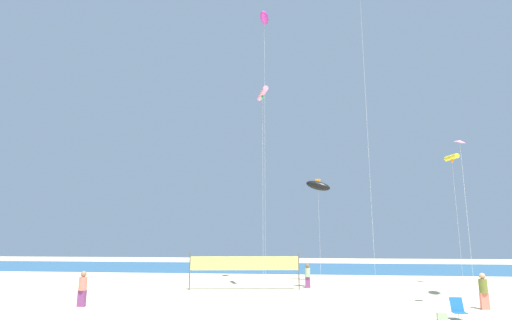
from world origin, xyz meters
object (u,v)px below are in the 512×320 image
at_px(beachgoer_sage_shirt, 308,275).
at_px(kite_pink_diamond, 460,145).
at_px(kite_yellow_tube, 452,158).
at_px(kite_pink_tube, 263,94).
at_px(kite_black_inflatable, 318,186).
at_px(volleyball_net, 245,265).
at_px(kite_magenta_inflatable, 264,18).
at_px(beach_handbag, 442,317).
at_px(folding_beach_chair, 458,308).
at_px(beachgoer_olive_shirt, 483,290).
at_px(beachgoer_coral_shirt, 83,288).

height_order(beachgoer_sage_shirt, kite_pink_diamond, kite_pink_diamond).
relative_size(kite_yellow_tube, kite_pink_tube, 0.70).
bearing_deg(kite_black_inflatable, volleyball_net, -134.74).
distance_m(volleyball_net, kite_magenta_inflatable, 19.85).
height_order(kite_yellow_tube, kite_pink_tube, kite_pink_tube).
height_order(beach_handbag, kite_pink_tube, kite_pink_tube).
height_order(beachgoer_sage_shirt, beach_handbag, beachgoer_sage_shirt).
distance_m(folding_beach_chair, beach_handbag, 0.86).
height_order(folding_beach_chair, volleyball_net, volleyball_net).
distance_m(beachgoer_olive_shirt, volleyball_net, 14.15).
bearing_deg(kite_black_inflatable, beachgoer_sage_shirt, -105.57).
height_order(beachgoer_sage_shirt, beachgoer_olive_shirt, beachgoer_olive_shirt).
relative_size(beachgoer_coral_shirt, kite_pink_tube, 0.13).
bearing_deg(beachgoer_coral_shirt, kite_pink_diamond, 62.70).
xyz_separation_m(beachgoer_sage_shirt, beachgoer_coral_shirt, (-11.18, -9.64, 0.05)).
xyz_separation_m(beachgoer_coral_shirt, kite_black_inflatable, (12.17, 13.18, 6.68)).
bearing_deg(kite_pink_diamond, beach_handbag, -131.13).
xyz_separation_m(beachgoer_olive_shirt, volleyball_net, (-12.68, 6.24, 0.72)).
height_order(volleyball_net, kite_magenta_inflatable, kite_magenta_inflatable).
relative_size(volleyball_net, kite_black_inflatable, 0.89).
xyz_separation_m(beachgoer_olive_shirt, kite_pink_tube, (-11.36, 5.72, 12.59)).
xyz_separation_m(beachgoer_sage_shirt, kite_magenta_inflatable, (-3.06, 0.91, 20.41)).
relative_size(kite_pink_tube, kite_magenta_inflatable, 0.63).
bearing_deg(kite_magenta_inflatable, folding_beach_chair, -51.32).
bearing_deg(kite_yellow_tube, beachgoer_sage_shirt, -169.29).
bearing_deg(beach_handbag, beachgoer_coral_shirt, 175.03).
relative_size(beachgoer_sage_shirt, beach_handbag, 4.15).
bearing_deg(kite_yellow_tube, kite_black_inflatable, 171.70).
bearing_deg(kite_black_inflatable, beach_handbag, -72.59).
relative_size(folding_beach_chair, kite_yellow_tube, 0.09).
distance_m(beachgoer_sage_shirt, kite_magenta_inflatable, 20.66).
xyz_separation_m(beach_handbag, kite_black_inflatable, (-4.59, 14.63, 7.44)).
bearing_deg(beach_handbag, kite_pink_diamond, 48.87).
height_order(kite_magenta_inflatable, kite_black_inflatable, kite_magenta_inflatable).
relative_size(beachgoer_sage_shirt, folding_beach_chair, 1.83).
bearing_deg(beachgoer_sage_shirt, volleyball_net, -101.26).
bearing_deg(beachgoer_sage_shirt, beach_handbag, -6.58).
xyz_separation_m(beachgoer_coral_shirt, volleyball_net, (6.98, 7.95, 0.71)).
xyz_separation_m(kite_pink_tube, kite_black_inflatable, (3.86, 5.75, -5.91)).
distance_m(kite_pink_diamond, kite_black_inflatable, 13.82).
distance_m(beachgoer_coral_shirt, kite_pink_tube, 16.81).
distance_m(kite_pink_diamond, kite_magenta_inflatable, 19.59).
bearing_deg(kite_yellow_tube, kite_pink_tube, -162.79).
height_order(volleyball_net, kite_black_inflatable, kite_black_inflatable).
bearing_deg(kite_pink_tube, beachgoer_sage_shirt, 37.62).
bearing_deg(volleyball_net, kite_pink_diamond, -28.97).
height_order(beachgoer_coral_shirt, kite_magenta_inflatable, kite_magenta_inflatable).
bearing_deg(beachgoer_sage_shirt, folding_beach_chair, -2.94).
xyz_separation_m(beachgoer_coral_shirt, kite_yellow_tube, (22.16, 11.72, 8.43)).
height_order(kite_yellow_tube, kite_magenta_inflatable, kite_magenta_inflatable).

